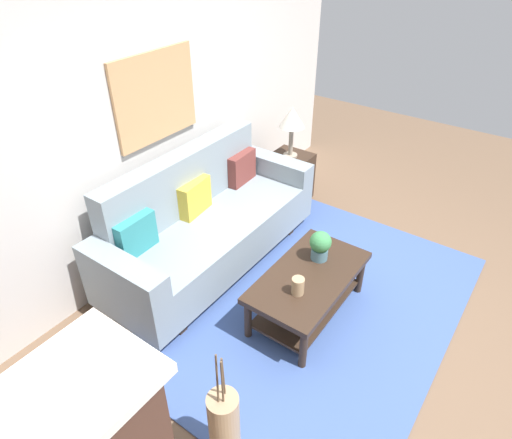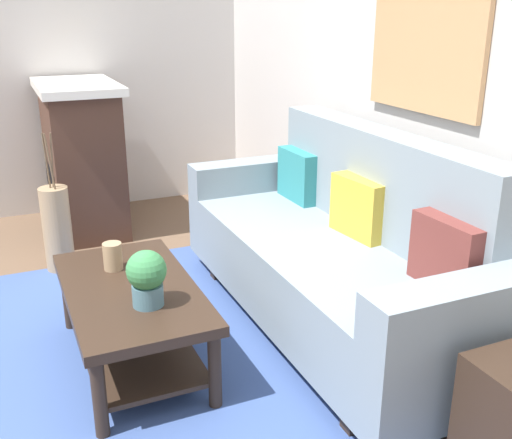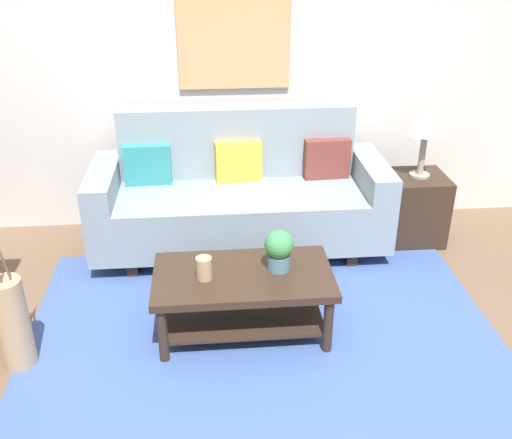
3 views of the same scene
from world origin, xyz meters
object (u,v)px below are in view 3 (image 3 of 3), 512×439
(side_table, at_px, (415,208))
(framed_painting, at_px, (234,40))
(potted_plant_tabletop, at_px, (279,249))
(coffee_table, at_px, (243,289))
(throw_pillow_mustard, at_px, (238,161))
(tabletop_vase, at_px, (204,268))
(throw_pillow_teal, at_px, (148,164))
(throw_pillow_maroon, at_px, (327,158))
(floor_vase, at_px, (13,324))
(couch, at_px, (240,197))
(table_lamp, at_px, (427,123))

(side_table, xyz_separation_m, framed_painting, (-1.42, 0.48, 1.26))
(potted_plant_tabletop, bearing_deg, coffee_table, -171.01)
(throw_pillow_mustard, bearing_deg, potted_plant_tabletop, -81.91)
(coffee_table, height_order, tabletop_vase, tabletop_vase)
(tabletop_vase, bearing_deg, side_table, 33.57)
(throw_pillow_teal, relative_size, tabletop_vase, 2.55)
(throw_pillow_mustard, bearing_deg, throw_pillow_maroon, 0.00)
(throw_pillow_teal, relative_size, throw_pillow_maroon, 1.00)
(tabletop_vase, bearing_deg, throw_pillow_maroon, 52.25)
(coffee_table, bearing_deg, throw_pillow_teal, 117.62)
(floor_vase, bearing_deg, couch, 43.61)
(throw_pillow_mustard, xyz_separation_m, tabletop_vase, (-0.29, -1.28, -0.18))
(potted_plant_tabletop, distance_m, side_table, 1.67)
(throw_pillow_maroon, distance_m, side_table, 0.84)
(table_lamp, relative_size, framed_painting, 0.65)
(tabletop_vase, bearing_deg, throw_pillow_teal, 108.08)
(throw_pillow_mustard, xyz_separation_m, table_lamp, (1.42, -0.14, 0.31))
(throw_pillow_maroon, bearing_deg, couch, -169.87)
(table_lamp, bearing_deg, throw_pillow_teal, 176.20)
(throw_pillow_teal, bearing_deg, table_lamp, -3.80)
(throw_pillow_teal, height_order, coffee_table, throw_pillow_teal)
(floor_vase, bearing_deg, framed_painting, 52.20)
(table_lamp, bearing_deg, tabletop_vase, -146.43)
(throw_pillow_mustard, xyz_separation_m, potted_plant_tabletop, (0.17, -1.21, -0.11))
(coffee_table, bearing_deg, table_lamp, 36.79)
(throw_pillow_teal, xyz_separation_m, potted_plant_tabletop, (0.87, -1.21, -0.11))
(coffee_table, bearing_deg, framed_painting, 88.16)
(couch, bearing_deg, throw_pillow_mustard, 90.00)
(throw_pillow_mustard, distance_m, table_lamp, 1.47)
(throw_pillow_teal, distance_m, floor_vase, 1.65)
(tabletop_vase, distance_m, potted_plant_tabletop, 0.47)
(framed_painting, bearing_deg, couch, -90.00)
(throw_pillow_mustard, relative_size, potted_plant_tabletop, 1.37)
(potted_plant_tabletop, distance_m, floor_vase, 1.60)
(coffee_table, bearing_deg, throw_pillow_maroon, 58.81)
(tabletop_vase, bearing_deg, table_lamp, 33.57)
(throw_pillow_teal, height_order, framed_painting, framed_painting)
(floor_vase, bearing_deg, throw_pillow_teal, 64.68)
(throw_pillow_maroon, distance_m, table_lamp, 0.80)
(throw_pillow_teal, relative_size, side_table, 0.64)
(couch, bearing_deg, coffee_table, -92.61)
(potted_plant_tabletop, relative_size, table_lamp, 0.46)
(throw_pillow_maroon, height_order, tabletop_vase, throw_pillow_maroon)
(throw_pillow_maroon, xyz_separation_m, tabletop_vase, (-0.99, -1.28, -0.18))
(throw_pillow_mustard, height_order, floor_vase, throw_pillow_mustard)
(tabletop_vase, bearing_deg, throw_pillow_mustard, 77.38)
(throw_pillow_teal, bearing_deg, framed_painting, 25.89)
(side_table, relative_size, floor_vase, 0.96)
(throw_pillow_maroon, relative_size, side_table, 0.64)
(throw_pillow_teal, xyz_separation_m, floor_vase, (-0.68, -1.45, -0.39))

